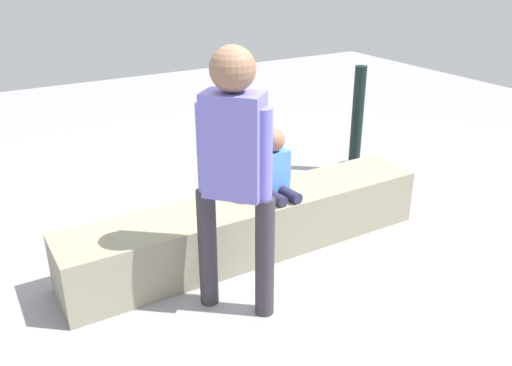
% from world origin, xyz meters
% --- Properties ---
extents(ground_plane, '(12.00, 12.00, 0.00)m').
position_xyz_m(ground_plane, '(0.00, 0.00, 0.00)').
color(ground_plane, '#99959E').
extents(concrete_ledge, '(2.68, 0.47, 0.41)m').
position_xyz_m(concrete_ledge, '(0.00, 0.00, 0.20)').
color(concrete_ledge, gray).
rests_on(concrete_ledge, ground_plane).
extents(child_seated, '(0.28, 0.32, 0.48)m').
position_xyz_m(child_seated, '(0.19, -0.01, 0.62)').
color(child_seated, '#282540').
rests_on(child_seated, concrete_ledge).
extents(adult_standing, '(0.36, 0.38, 1.58)m').
position_xyz_m(adult_standing, '(-0.41, -0.52, 0.95)').
color(adult_standing, '#332E35').
rests_on(adult_standing, ground_plane).
extents(cake_plate, '(0.22, 0.22, 0.07)m').
position_xyz_m(cake_plate, '(-0.02, 0.06, 0.43)').
color(cake_plate, '#E0594C').
rests_on(cake_plate, concrete_ledge).
extents(gift_bag, '(0.23, 0.10, 0.36)m').
position_xyz_m(gift_bag, '(0.66, 0.87, 0.16)').
color(gift_bag, '#59C6B2').
rests_on(gift_bag, ground_plane).
extents(railing_post, '(0.36, 0.36, 1.03)m').
position_xyz_m(railing_post, '(1.64, 0.80, 0.38)').
color(railing_post, black).
rests_on(railing_post, ground_plane).
extents(water_bottle_near_gift, '(0.07, 0.07, 0.18)m').
position_xyz_m(water_bottle_near_gift, '(0.20, 0.98, 0.08)').
color(water_bottle_near_gift, silver).
rests_on(water_bottle_near_gift, ground_plane).
extents(party_cup_red, '(0.08, 0.08, 0.10)m').
position_xyz_m(party_cup_red, '(-0.25, 0.79, 0.05)').
color(party_cup_red, red).
rests_on(party_cup_red, ground_plane).
extents(cake_box_white, '(0.40, 0.39, 0.13)m').
position_xyz_m(cake_box_white, '(-0.48, 0.48, 0.07)').
color(cake_box_white, white).
rests_on(cake_box_white, ground_plane).
extents(handbag_black_leather, '(0.34, 0.13, 0.33)m').
position_xyz_m(handbag_black_leather, '(0.38, 0.44, 0.11)').
color(handbag_black_leather, black).
rests_on(handbag_black_leather, ground_plane).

